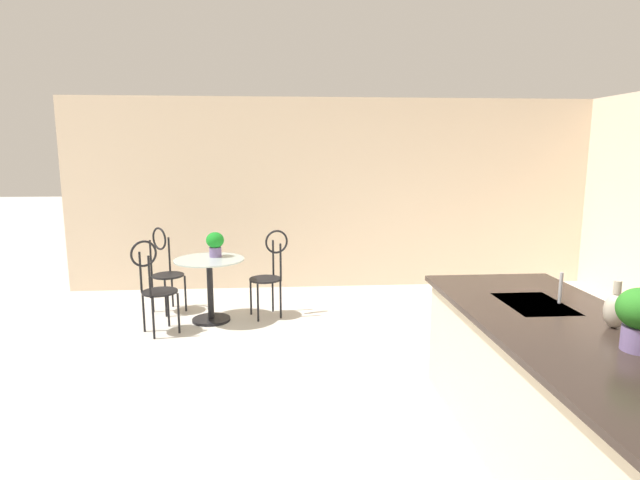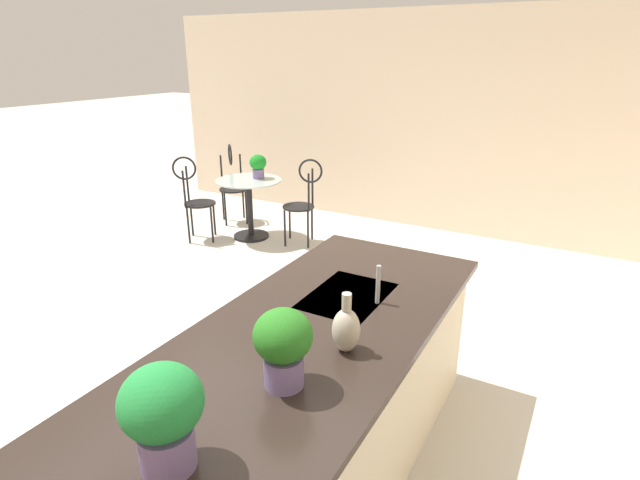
{
  "view_description": "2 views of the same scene",
  "coord_description": "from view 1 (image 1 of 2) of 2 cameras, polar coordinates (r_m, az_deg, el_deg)",
  "views": [
    {
      "loc": [
        3.01,
        -0.88,
        1.96
      ],
      "look_at": [
        -1.75,
        -0.53,
        1.12
      ],
      "focal_mm": 28.51,
      "sensor_mm": 36.0,
      "label": 1
    },
    {
      "loc": [
        2.04,
        1.95,
        2.2
      ],
      "look_at": [
        -0.96,
        0.27,
        0.91
      ],
      "focal_mm": 28.35,
      "sensor_mm": 36.0,
      "label": 2
    }
  ],
  "objects": [
    {
      "name": "sink_faucet",
      "position": [
        3.89,
        25.39,
        -4.86
      ],
      "size": [
        0.02,
        0.02,
        0.22
      ],
      "primitive_type": "cylinder",
      "color": "#B2B5BA",
      "rests_on": "kitchen_island"
    },
    {
      "name": "ground_plane",
      "position": [
        3.7,
        11.04,
        -22.25
      ],
      "size": [
        40.0,
        40.0,
        0.0
      ],
      "primitive_type": "plane",
      "color": "beige"
    },
    {
      "name": "chair_by_island",
      "position": [
        6.08,
        -5.67,
        -3.31
      ],
      "size": [
        0.49,
        0.52,
        1.04
      ],
      "color": "black",
      "rests_on": "ground"
    },
    {
      "name": "wall_left_window",
      "position": [
        7.35,
        2.63,
        5.16
      ],
      "size": [
        0.12,
        7.8,
        2.7
      ],
      "primitive_type": "cube",
      "color": "beige",
      "rests_on": "ground"
    },
    {
      "name": "kitchen_island",
      "position": [
        3.55,
        26.57,
        -16.1
      ],
      "size": [
        2.8,
        1.06,
        0.92
      ],
      "color": "beige",
      "rests_on": "ground"
    },
    {
      "name": "bistro_table",
      "position": [
        6.03,
        -12.24,
        -4.82
      ],
      "size": [
        0.8,
        0.8,
        0.74
      ],
      "color": "black",
      "rests_on": "ground"
    },
    {
      "name": "vase_on_counter",
      "position": [
        3.52,
        30.22,
        -6.78
      ],
      "size": [
        0.13,
        0.13,
        0.29
      ],
      "color": "#BCB29E",
      "rests_on": "kitchen_island"
    },
    {
      "name": "chair_toward_desk",
      "position": [
        5.74,
        -18.13,
        -4.56
      ],
      "size": [
        0.53,
        0.53,
        1.04
      ],
      "color": "black",
      "rests_on": "ground"
    },
    {
      "name": "potted_plant_on_table",
      "position": [
        6.05,
        -11.69,
        -0.3
      ],
      "size": [
        0.21,
        0.21,
        0.29
      ],
      "color": "#7A669E",
      "rests_on": "bistro_table"
    },
    {
      "name": "chair_near_window",
      "position": [
        6.53,
        -17.01,
        -2.78
      ],
      "size": [
        0.54,
        0.54,
        1.04
      ],
      "color": "black",
      "rests_on": "ground"
    }
  ]
}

